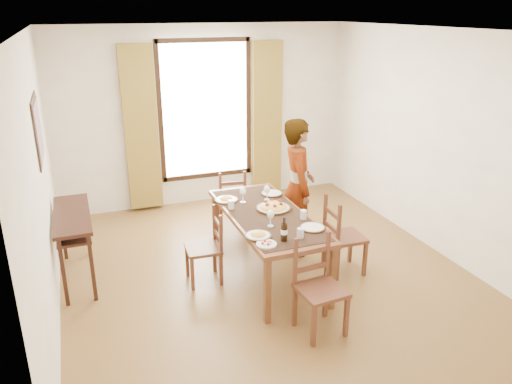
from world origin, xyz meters
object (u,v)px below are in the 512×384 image
object	(u,v)px
pasta_platter	(273,205)
dining_table	(267,219)
console_table	(73,223)
man	(298,187)

from	to	relation	value
pasta_platter	dining_table	bearing A→B (deg)	-141.82
dining_table	console_table	bearing A→B (deg)	162.21
dining_table	pasta_platter	distance (m)	0.18
man	pasta_platter	distance (m)	0.58
man	console_table	bearing A→B (deg)	98.56
man	pasta_platter	size ratio (longest dim) A/B	4.25
dining_table	pasta_platter	world-z (taller)	pasta_platter
console_table	man	distance (m)	2.63
dining_table	pasta_platter	xyz separation A→B (m)	(0.11, 0.09, 0.12)
pasta_platter	man	bearing A→B (deg)	36.56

